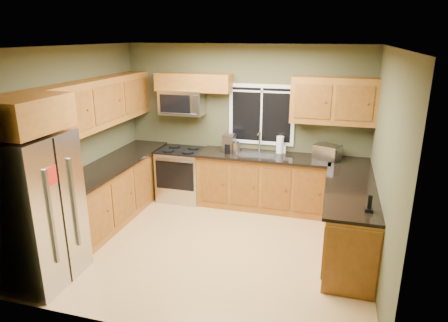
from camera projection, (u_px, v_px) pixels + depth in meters
The scene contains 28 objects.
floor at pixel (214, 246), 5.62m from camera, with size 4.20×4.20×0.00m, color tan.
ceiling at pixel (212, 47), 4.80m from camera, with size 4.20×4.20×0.00m, color white.
back_wall at pixel (244, 125), 6.86m from camera, with size 4.20×4.20×0.00m, color #46462A.
front_wall at pixel (153, 209), 3.56m from camera, with size 4.20×4.20×0.00m, color #46462A.
left_wall at pixel (74, 143), 5.76m from camera, with size 3.60×3.60×0.00m, color #46462A.
right_wall at pixel (384, 168), 4.67m from camera, with size 3.60×3.60×0.00m, color #46462A.
window at pixel (261, 115), 6.71m from camera, with size 1.12×0.03×1.02m.
base_cabinets_left at pixel (115, 191), 6.39m from camera, with size 0.60×2.65×0.90m, color brown.
countertop_left at pixel (114, 163), 6.24m from camera, with size 0.65×2.65×0.04m, color black.
base_cabinets_back at pixel (263, 182), 6.75m from camera, with size 2.17×0.60×0.90m, color brown.
countertop_back at pixel (264, 156), 6.59m from camera, with size 2.17×0.65×0.04m, color black.
base_cabinets_peninsula at pixel (349, 216), 5.52m from camera, with size 0.60×2.52×0.90m.
countertop_peninsula at pixel (351, 183), 5.39m from camera, with size 0.65×2.50×0.04m, color black.
upper_cabinets_left at pixel (99, 103), 6.00m from camera, with size 0.33×2.65×0.72m, color brown.
upper_cabinets_back_left at pixel (193, 82), 6.71m from camera, with size 1.30×0.33×0.30m, color brown.
upper_cabinets_back_right at pixel (333, 101), 6.18m from camera, with size 1.30×0.33×0.72m, color brown.
upper_cabinet_over_fridge at pixel (21, 114), 4.27m from camera, with size 0.72×0.90×0.38m, color brown.
refrigerator at pixel (36, 210), 4.61m from camera, with size 0.74×0.90×1.80m.
range at pixel (182, 174), 7.10m from camera, with size 0.76×0.69×0.94m.
microwave at pixel (182, 102), 6.84m from camera, with size 0.76×0.41×0.42m.
sink at pixel (257, 154), 6.63m from camera, with size 0.60×0.42×0.36m.
toaster_oven at pixel (327, 152), 6.33m from camera, with size 0.46×0.42×0.24m.
coffee_maker at pixel (229, 144), 6.70m from camera, with size 0.19×0.25×0.31m.
kettle at pixel (236, 147), 6.61m from camera, with size 0.17×0.17×0.25m.
paper_towel_roll at pixel (280, 145), 6.66m from camera, with size 0.16×0.16×0.32m.
soap_bottle_a at pixel (231, 143), 6.70m from camera, with size 0.12×0.13×0.32m, color red.
soap_bottle_b at pixel (283, 148), 6.69m from camera, with size 0.08×0.08×0.18m, color white.
cordless_phone at pixel (369, 207), 4.47m from camera, with size 0.09×0.09×0.20m.
Camera 1 is at (1.50, -4.77, 2.84)m, focal length 32.00 mm.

